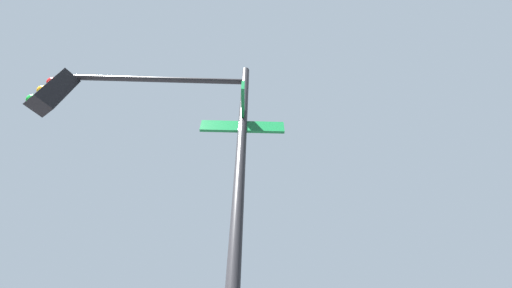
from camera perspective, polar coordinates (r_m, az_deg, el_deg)
traffic_signal_near at (r=3.72m, az=-23.45°, el=2.76°), size 3.07×2.19×5.87m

